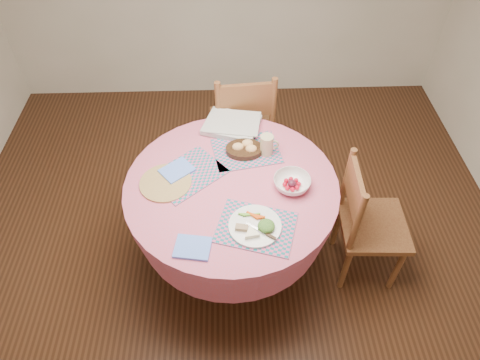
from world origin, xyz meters
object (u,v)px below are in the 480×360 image
object	(u,v)px
chair_back	(243,124)
wicker_trivet	(166,183)
dining_table	(232,205)
chair_right	(366,221)
bread_bowl	(245,148)
dinner_plate	(256,226)
latte_mug	(267,145)
fruit_bowl	(292,183)

from	to	relation	value
chair_back	wicker_trivet	size ratio (longest dim) A/B	3.31
dining_table	chair_right	bearing A→B (deg)	-6.09
chair_right	bread_bowl	bearing A→B (deg)	66.93
wicker_trivet	bread_bowl	bearing A→B (deg)	27.85
dinner_plate	latte_mug	distance (m)	0.58
latte_mug	chair_back	bearing A→B (deg)	101.88
chair_right	latte_mug	world-z (taller)	chair_right
wicker_trivet	dinner_plate	xyz separation A→B (m)	(0.50, -0.34, 0.02)
bread_bowl	wicker_trivet	bearing A→B (deg)	-152.15
chair_right	dining_table	bearing A→B (deg)	86.26
chair_back	bread_bowl	world-z (taller)	chair_back
dining_table	chair_right	world-z (taller)	chair_right
chair_back	dinner_plate	distance (m)	1.17
dining_table	bread_bowl	world-z (taller)	bread_bowl
chair_right	chair_back	world-z (taller)	chair_back
wicker_trivet	bread_bowl	xyz separation A→B (m)	(0.47, 0.25, 0.03)
dining_table	chair_back	size ratio (longest dim) A/B	1.25
dinner_plate	latte_mug	size ratio (longest dim) A/B	2.12
chair_right	chair_back	size ratio (longest dim) A/B	0.92
bread_bowl	latte_mug	distance (m)	0.14
chair_back	latte_mug	distance (m)	0.66
dining_table	wicker_trivet	bearing A→B (deg)	177.62
dining_table	dinner_plate	bearing A→B (deg)	-68.84
dining_table	chair_right	xyz separation A→B (m)	(0.82, -0.09, -0.08)
chair_right	fruit_bowl	xyz separation A→B (m)	(-0.48, 0.05, 0.31)
latte_mug	dinner_plate	bearing A→B (deg)	-99.77
bread_bowl	dining_table	bearing A→B (deg)	-108.59
chair_right	dinner_plate	bearing A→B (deg)	110.79
chair_right	bread_bowl	xyz separation A→B (m)	(-0.73, 0.35, 0.31)
chair_right	fruit_bowl	size ratio (longest dim) A/B	4.19
dining_table	latte_mug	world-z (taller)	latte_mug
fruit_bowl	chair_back	bearing A→B (deg)	105.76
chair_back	fruit_bowl	distance (m)	0.93
dining_table	chair_right	distance (m)	0.83
dining_table	dinner_plate	xyz separation A→B (m)	(0.12, -0.32, 0.22)
wicker_trivet	latte_mug	bearing A→B (deg)	21.05
bread_bowl	fruit_bowl	xyz separation A→B (m)	(0.25, -0.30, -0.00)
dining_table	bread_bowl	xyz separation A→B (m)	(0.09, 0.26, 0.23)
chair_right	latte_mug	xyz separation A→B (m)	(-0.60, 0.33, 0.35)
chair_back	fruit_bowl	bearing A→B (deg)	100.69
wicker_trivet	dinner_plate	world-z (taller)	dinner_plate
dinner_plate	bread_bowl	xyz separation A→B (m)	(-0.04, 0.58, 0.01)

